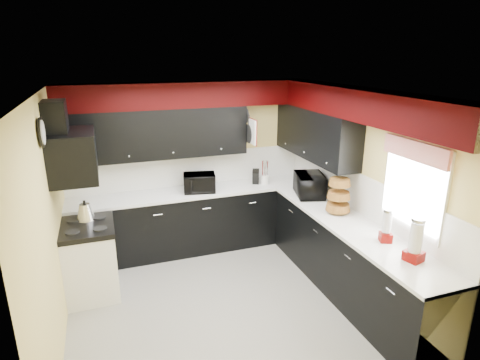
{
  "coord_description": "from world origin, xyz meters",
  "views": [
    {
      "loc": [
        -1.22,
        -4.01,
        2.89
      ],
      "look_at": [
        0.5,
        0.9,
        1.23
      ],
      "focal_mm": 30.0,
      "sensor_mm": 36.0,
      "label": 1
    }
  ],
  "objects_px": {
    "knife_block": "(256,177)",
    "utensil_crock": "(265,179)",
    "kettle": "(85,212)",
    "microwave": "(310,185)",
    "toaster_oven": "(199,183)"
  },
  "relations": [
    {
      "from": "toaster_oven",
      "to": "utensil_crock",
      "type": "xyz_separation_m",
      "value": [
        1.04,
        0.01,
        -0.06
      ]
    },
    {
      "from": "utensil_crock",
      "to": "knife_block",
      "type": "bearing_deg",
      "value": 160.28
    },
    {
      "from": "toaster_oven",
      "to": "knife_block",
      "type": "bearing_deg",
      "value": 15.1
    },
    {
      "from": "kettle",
      "to": "utensil_crock",
      "type": "bearing_deg",
      "value": 11.07
    },
    {
      "from": "microwave",
      "to": "kettle",
      "type": "bearing_deg",
      "value": 102.25
    },
    {
      "from": "utensil_crock",
      "to": "knife_block",
      "type": "height_order",
      "value": "knife_block"
    },
    {
      "from": "knife_block",
      "to": "kettle",
      "type": "distance_m",
      "value": 2.53
    },
    {
      "from": "utensil_crock",
      "to": "knife_block",
      "type": "relative_size",
      "value": 0.64
    },
    {
      "from": "utensil_crock",
      "to": "kettle",
      "type": "xyz_separation_m",
      "value": [
        -2.6,
        -0.51,
        0.01
      ]
    },
    {
      "from": "utensil_crock",
      "to": "microwave",
      "type": "bearing_deg",
      "value": -60.42
    },
    {
      "from": "kettle",
      "to": "knife_block",
      "type": "bearing_deg",
      "value": 12.71
    },
    {
      "from": "utensil_crock",
      "to": "knife_block",
      "type": "xyz_separation_m",
      "value": [
        -0.13,
        0.05,
        0.04
      ]
    },
    {
      "from": "knife_block",
      "to": "utensil_crock",
      "type": "bearing_deg",
      "value": 4.37
    },
    {
      "from": "toaster_oven",
      "to": "knife_block",
      "type": "height_order",
      "value": "toaster_oven"
    },
    {
      "from": "microwave",
      "to": "toaster_oven",
      "type": "bearing_deg",
      "value": 80.36
    }
  ]
}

